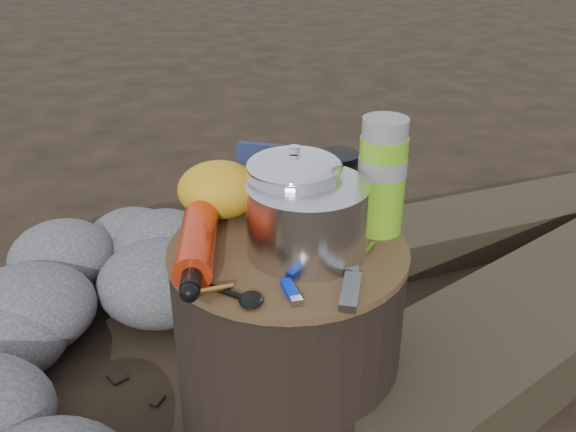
{
  "coord_description": "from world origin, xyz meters",
  "views": [
    {
      "loc": [
        -0.01,
        -1.04,
        1.01
      ],
      "look_at": [
        0.0,
        0.0,
        0.48
      ],
      "focal_mm": 39.62,
      "sensor_mm": 36.0,
      "label": 1
    }
  ],
  "objects_px": {
    "stump": "(288,336)",
    "travel_mug": "(337,184)",
    "camping_pot": "(294,196)",
    "thermos": "(382,177)",
    "fuel_bottle": "(197,244)"
  },
  "relations": [
    {
      "from": "stump",
      "to": "travel_mug",
      "type": "relative_size",
      "value": 3.55
    },
    {
      "from": "camping_pot",
      "to": "travel_mug",
      "type": "height_order",
      "value": "camping_pot"
    },
    {
      "from": "thermos",
      "to": "travel_mug",
      "type": "height_order",
      "value": "thermos"
    },
    {
      "from": "fuel_bottle",
      "to": "thermos",
      "type": "xyz_separation_m",
      "value": [
        0.34,
        0.12,
        0.08
      ]
    },
    {
      "from": "stump",
      "to": "fuel_bottle",
      "type": "bearing_deg",
      "value": -163.74
    },
    {
      "from": "camping_pot",
      "to": "travel_mug",
      "type": "bearing_deg",
      "value": 50.69
    },
    {
      "from": "camping_pot",
      "to": "fuel_bottle",
      "type": "distance_m",
      "value": 0.2
    },
    {
      "from": "stump",
      "to": "camping_pot",
      "type": "height_order",
      "value": "camping_pot"
    },
    {
      "from": "stump",
      "to": "camping_pot",
      "type": "relative_size",
      "value": 2.56
    },
    {
      "from": "fuel_bottle",
      "to": "camping_pot",
      "type": "bearing_deg",
      "value": 24.02
    },
    {
      "from": "camping_pot",
      "to": "stump",
      "type": "bearing_deg",
      "value": -106.51
    },
    {
      "from": "travel_mug",
      "to": "fuel_bottle",
      "type": "bearing_deg",
      "value": -143.46
    },
    {
      "from": "travel_mug",
      "to": "stump",
      "type": "bearing_deg",
      "value": -124.27
    },
    {
      "from": "thermos",
      "to": "stump",
      "type": "bearing_deg",
      "value": -159.28
    },
    {
      "from": "fuel_bottle",
      "to": "travel_mug",
      "type": "bearing_deg",
      "value": 34.22
    }
  ]
}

